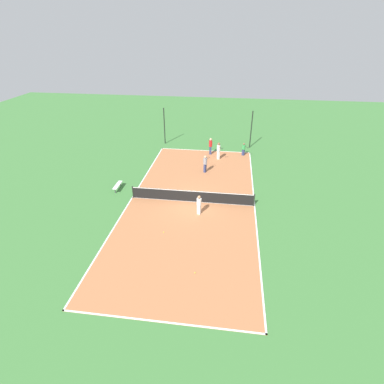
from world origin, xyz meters
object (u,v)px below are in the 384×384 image
at_px(fence_post_back_left, 164,126).
at_px(player_far_green, 244,149).
at_px(player_baseline_gray, 205,163).
at_px(fence_post_back_right, 251,130).
at_px(player_far_white, 219,150).
at_px(player_near_white, 199,204).
at_px(bench, 118,185).
at_px(tennis_ball_far_baseline, 164,232).
at_px(player_coach_red, 211,145).
at_px(tennis_net, 192,196).
at_px(tennis_ball_right_alley, 195,273).

bearing_deg(fence_post_back_left, player_far_green, -15.78).
bearing_deg(player_baseline_gray, fence_post_back_right, -7.53).
xyz_separation_m(player_far_white, player_near_white, (-0.85, -10.76, -0.18)).
distance_m(bench, player_far_green, 14.35).
height_order(player_far_white, tennis_ball_far_baseline, player_far_white).
distance_m(player_coach_red, player_far_green, 3.62).
distance_m(bench, player_near_white, 8.00).
bearing_deg(tennis_ball_far_baseline, tennis_net, 72.48).
xyz_separation_m(tennis_ball_right_alley, fence_post_back_right, (3.80, 21.06, 2.07)).
xyz_separation_m(tennis_net, player_far_white, (1.61, 9.03, 0.55)).
bearing_deg(tennis_net, fence_post_back_right, 69.00).
height_order(player_far_white, tennis_ball_right_alley, player_far_white).
bearing_deg(tennis_ball_right_alley, fence_post_back_right, 79.78).
bearing_deg(player_baseline_gray, player_near_white, -154.50).
bearing_deg(player_baseline_gray, tennis_net, -161.61).
xyz_separation_m(player_far_green, fence_post_back_right, (0.78, 2.63, 1.32)).
distance_m(tennis_net, player_baseline_gray, 5.69).
bearing_deg(fence_post_back_right, tennis_ball_right_alley, -100.22).
bearing_deg(fence_post_back_right, tennis_ball_far_baseline, -110.14).
xyz_separation_m(tennis_ball_right_alley, tennis_ball_far_baseline, (-2.62, 3.55, 0.00)).
bearing_deg(bench, fence_post_back_right, -44.48).
distance_m(tennis_net, fence_post_back_left, 14.14).
bearing_deg(player_far_white, player_far_green, 84.96).
bearing_deg(tennis_ball_far_baseline, bench, 133.40).
bearing_deg(player_near_white, player_coach_red, 105.49).
height_order(player_coach_red, fence_post_back_left, fence_post_back_left).
bearing_deg(tennis_ball_far_baseline, player_near_white, 51.09).
bearing_deg(player_near_white, player_far_white, 100.49).
bearing_deg(bench, player_far_white, -46.58).
height_order(tennis_ball_right_alley, fence_post_back_right, fence_post_back_right).
bearing_deg(player_far_white, bench, -80.44).
distance_m(player_near_white, tennis_ball_far_baseline, 3.52).
xyz_separation_m(bench, tennis_ball_right_alley, (7.91, -9.14, -0.33)).
bearing_deg(bench, tennis_ball_right_alley, -139.14).
bearing_deg(tennis_net, bench, 169.77).
bearing_deg(fence_post_back_right, player_coach_red, -147.82).
relative_size(player_far_green, tennis_ball_far_baseline, 20.42).
bearing_deg(tennis_ball_right_alley, player_far_white, 88.76).
relative_size(tennis_net, fence_post_back_left, 2.33).
xyz_separation_m(player_far_green, fence_post_back_left, (-9.29, 2.63, 1.32)).
bearing_deg(tennis_net, player_baseline_gray, 84.77).
distance_m(tennis_net, tennis_ball_far_baseline, 4.62).
relative_size(player_far_white, player_far_green, 1.33).
xyz_separation_m(player_near_white, fence_post_back_right, (4.28, 14.85, 1.21)).
relative_size(player_far_white, fence_post_back_left, 0.43).
bearing_deg(tennis_ball_far_baseline, player_far_white, 77.44).
bearing_deg(player_far_green, tennis_ball_right_alley, -58.68).
relative_size(player_coach_red, tennis_ball_right_alley, 26.80).
relative_size(tennis_net, player_baseline_gray, 5.75).
bearing_deg(player_coach_red, bench, 128.89).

